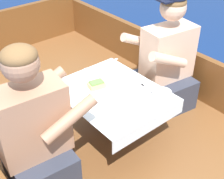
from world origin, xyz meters
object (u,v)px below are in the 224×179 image
Objects in this scene: person_port at (35,135)px; coffee_cup_starboard at (88,73)px; coffee_cup_port at (80,95)px; person_starboard at (166,63)px; sandwich at (96,85)px.

person_port is 10.37× the size of coffee_cup_starboard.
person_port reaches higher than coffee_cup_port.
coffee_cup_port is at bearing 6.34° from person_starboard.
sandwich is 0.17m from coffee_cup_starboard.
coffee_cup_starboard reaches higher than coffee_cup_port.
person_starboard reaches higher than person_port.
person_port is 0.41m from coffee_cup_port.
person_starboard reaches higher than coffee_cup_starboard.
sandwich is 1.37× the size of coffee_cup_port.
coffee_cup_starboard is at bearing 41.95° from coffee_cup_port.
sandwich is at bearing -106.31° from coffee_cup_starboard.
person_port is 7.66× the size of sandwich.
person_port is 10.47× the size of coffee_cup_port.
person_starboard is 0.67m from sandwich.
person_port is at bearing -154.15° from coffee_cup_starboard.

